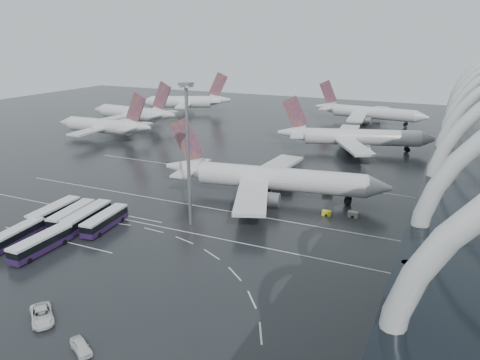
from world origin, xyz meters
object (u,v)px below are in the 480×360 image
at_px(jet_remote_mid, 134,114).
at_px(jet_remote_far, 187,102).
at_px(jet_remote_west, 105,126).
at_px(bus_row_near_a, 54,212).
at_px(van_curve_b, 81,346).
at_px(bus_row_near_b, 72,215).
at_px(bus_row_near_d, 105,220).
at_px(floodlight_mast, 188,138).
at_px(gse_cart_belly_a, 327,213).
at_px(airliner_gate_b, 353,137).
at_px(bus_row_near_c, 87,217).
at_px(van_curve_a, 42,315).
at_px(gse_cart_belly_e, 328,191).
at_px(bus_row_far_a, 17,235).
at_px(bus_row_far_c, 41,243).
at_px(airliner_main, 269,179).
at_px(airliner_gate_c, 367,113).
at_px(gse_cart_belly_c, 269,199).
at_px(gse_cart_belly_d, 353,214).

relative_size(jet_remote_mid, jet_remote_far, 1.04).
distance_m(jet_remote_west, bus_row_near_a, 82.76).
bearing_deg(van_curve_b, bus_row_near_b, 73.16).
bearing_deg(bus_row_near_d, jet_remote_west, 33.69).
distance_m(floodlight_mast, gse_cart_belly_a, 35.03).
height_order(airliner_gate_b, jet_remote_west, airliner_gate_b).
bearing_deg(jet_remote_mid, gse_cart_belly_a, 151.20).
relative_size(airliner_gate_b, floodlight_mast, 1.78).
distance_m(bus_row_near_c, bus_row_near_d, 4.55).
bearing_deg(jet_remote_mid, bus_row_near_d, 128.77).
xyz_separation_m(bus_row_near_b, van_curve_a, (22.24, -28.61, -0.91)).
distance_m(bus_row_near_d, floodlight_mast, 24.26).
xyz_separation_m(bus_row_near_d, gse_cart_belly_e, (35.78, 40.98, -1.11)).
bearing_deg(bus_row_near_c, bus_row_far_a, 146.53).
xyz_separation_m(bus_row_near_a, van_curve_b, (36.49, -30.95, -1.09)).
relative_size(bus_row_near_c, bus_row_far_c, 1.06).
bearing_deg(airliner_main, jet_remote_mid, 135.80).
distance_m(bus_row_near_a, gse_cart_belly_e, 64.32).
xyz_separation_m(airliner_gate_c, bus_row_near_c, (-30.39, -144.04, -2.69)).
bearing_deg(gse_cart_belly_e, airliner_gate_b, 95.09).
xyz_separation_m(gse_cart_belly_c, gse_cart_belly_d, (20.41, -1.18, 0.01)).
xyz_separation_m(bus_row_far_a, floodlight_mast, (25.24, 22.19, 16.88)).
distance_m(van_curve_b, gse_cart_belly_d, 63.87).
distance_m(airliner_gate_c, jet_remote_far, 89.11).
height_order(jet_remote_far, bus_row_near_c, jet_remote_far).
bearing_deg(jet_remote_mid, floodlight_mast, 137.41).
relative_size(airliner_gate_b, bus_row_near_c, 3.74).
bearing_deg(bus_row_near_c, van_curve_a, -155.20).
bearing_deg(bus_row_near_b, gse_cart_belly_d, -70.22).
bearing_deg(bus_row_far_c, airliner_gate_c, -11.90).
height_order(jet_remote_far, van_curve_b, jet_remote_far).
bearing_deg(airliner_gate_b, bus_row_near_c, -129.73).
xyz_separation_m(airliner_gate_b, bus_row_far_c, (-34.61, -102.52, -2.87)).
bearing_deg(van_curve_b, van_curve_a, 101.56).
relative_size(bus_row_near_a, floodlight_mast, 0.47).
bearing_deg(jet_remote_west, bus_row_far_c, 121.85).
bearing_deg(floodlight_mast, van_curve_a, -91.12).
bearing_deg(jet_remote_west, bus_row_near_d, 128.40).
relative_size(bus_row_far_a, bus_row_far_c, 0.94).
height_order(airliner_main, bus_row_far_a, airliner_main).
height_order(airliner_gate_c, floodlight_mast, floodlight_mast).
xyz_separation_m(airliner_main, bus_row_far_a, (-33.82, -44.95, -3.08)).
distance_m(bus_row_near_a, bus_row_near_b, 4.48).
relative_size(van_curve_a, van_curve_b, 1.41).
xyz_separation_m(airliner_gate_b, bus_row_near_d, (-31.51, -88.84, -2.88)).
bearing_deg(gse_cart_belly_e, bus_row_near_b, -136.62).
distance_m(airliner_gate_c, floodlight_mast, 135.44).
bearing_deg(van_curve_b, jet_remote_far, 54.95).
bearing_deg(bus_row_near_a, bus_row_far_c, -147.64).
relative_size(jet_remote_west, jet_remote_mid, 0.93).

